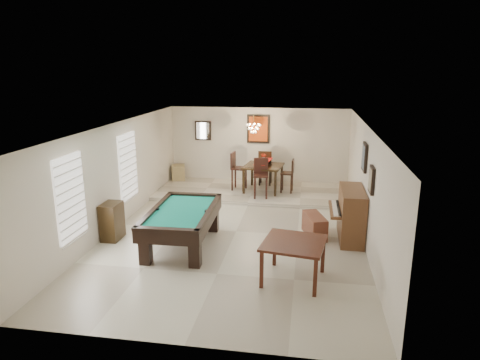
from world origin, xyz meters
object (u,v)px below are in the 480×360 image
(square_table, at_px, (293,261))
(dining_table, at_px, (263,176))
(piano_bench, at_px, (315,225))
(upright_piano, at_px, (345,214))
(dining_chair_west, at_px, (239,171))
(dining_chair_east, at_px, (287,176))
(flower_vase, at_px, (264,157))
(dining_chair_south, at_px, (261,179))
(chandelier, at_px, (254,125))
(pool_table, at_px, (182,228))
(apothecary_chest, at_px, (112,221))
(dining_chair_north, at_px, (265,167))
(corner_bench, at_px, (178,172))

(square_table, distance_m, dining_table, 5.63)
(square_table, xyz_separation_m, piano_bench, (0.42, 2.27, -0.13))
(upright_piano, xyz_separation_m, dining_chair_west, (-3.03, 3.28, 0.12))
(upright_piano, bearing_deg, piano_bench, 175.55)
(dining_chair_east, bearing_deg, flower_vase, -89.39)
(dining_chair_west, bearing_deg, flower_vase, -82.99)
(dining_chair_south, bearing_deg, dining_chair_west, 129.99)
(square_table, distance_m, upright_piano, 2.49)
(upright_piano, bearing_deg, chandelier, 128.67)
(pool_table, distance_m, apothecary_chest, 1.74)
(dining_chair_north, bearing_deg, chandelier, 70.01)
(piano_bench, relative_size, dining_table, 0.81)
(dining_chair_north, bearing_deg, dining_chair_west, 45.22)
(pool_table, distance_m, dining_chair_north, 5.23)
(pool_table, bearing_deg, dining_chair_south, 67.42)
(flower_vase, bearing_deg, apothecary_chest, -126.56)
(upright_piano, height_order, dining_chair_east, upright_piano)
(square_table, distance_m, corner_bench, 7.67)
(square_table, height_order, piano_bench, square_table)
(pool_table, relative_size, piano_bench, 2.69)
(piano_bench, bearing_deg, dining_chair_south, 122.27)
(upright_piano, height_order, dining_chair_south, dining_chair_south)
(dining_chair_north, bearing_deg, dining_chair_east, 134.60)
(flower_vase, bearing_deg, dining_table, 0.00)
(square_table, relative_size, piano_bench, 1.21)
(piano_bench, distance_m, dining_chair_north, 4.30)
(dining_table, distance_m, dining_chair_north, 0.75)
(square_table, bearing_deg, dining_chair_north, 100.62)
(upright_piano, xyz_separation_m, apothecary_chest, (-5.36, -0.89, -0.16))
(pool_table, distance_m, dining_table, 4.51)
(upright_piano, xyz_separation_m, dining_chair_east, (-1.52, 3.25, 0.04))
(corner_bench, bearing_deg, chandelier, -19.57)
(piano_bench, bearing_deg, dining_chair_west, 125.99)
(dining_chair_north, xyz_separation_m, dining_chair_east, (0.75, -0.78, -0.06))
(pool_table, relative_size, square_table, 2.22)
(dining_chair_west, bearing_deg, dining_chair_north, -38.53)
(dining_chair_east, bearing_deg, square_table, 7.58)
(flower_vase, relative_size, dining_chair_north, 0.23)
(corner_bench, height_order, chandelier, chandelier)
(dining_chair_north, distance_m, corner_bench, 3.06)
(apothecary_chest, xyz_separation_m, corner_bench, (0.04, 5.08, -0.07))
(square_table, bearing_deg, corner_bench, 123.31)
(upright_piano, distance_m, dining_chair_south, 3.40)
(apothecary_chest, relative_size, dining_chair_east, 0.84)
(flower_vase, bearing_deg, dining_chair_north, 90.72)
(flower_vase, relative_size, chandelier, 0.44)
(pool_table, height_order, dining_chair_south, dining_chair_south)
(square_table, relative_size, dining_table, 0.98)
(upright_piano, xyz_separation_m, dining_chair_south, (-2.26, 2.54, 0.10))
(flower_vase, relative_size, dining_chair_south, 0.22)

